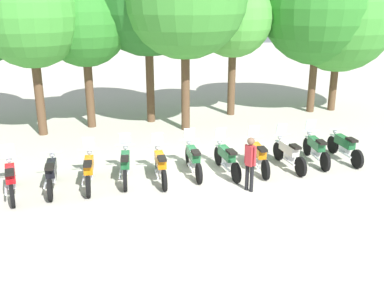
% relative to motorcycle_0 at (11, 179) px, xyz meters
% --- Properties ---
extents(ground_plane, '(80.00, 80.00, 0.00)m').
position_rel_motorcycle_0_xyz_m(ground_plane, '(5.42, 0.78, -0.52)').
color(ground_plane, '#BCB7A8').
extents(motorcycle_0, '(0.78, 2.15, 1.37)m').
position_rel_motorcycle_0_xyz_m(motorcycle_0, '(0.00, 0.00, 0.00)').
color(motorcycle_0, black).
rests_on(motorcycle_0, ground_plane).
extents(motorcycle_1, '(0.62, 2.19, 0.99)m').
position_rel_motorcycle_0_xyz_m(motorcycle_1, '(1.09, 0.27, -0.01)').
color(motorcycle_1, black).
rests_on(motorcycle_1, ground_plane).
extents(motorcycle_2, '(0.62, 2.19, 1.37)m').
position_rel_motorcycle_0_xyz_m(motorcycle_2, '(2.17, 0.40, 0.00)').
color(motorcycle_2, black).
rests_on(motorcycle_2, ground_plane).
extents(motorcycle_3, '(0.62, 2.19, 1.37)m').
position_rel_motorcycle_0_xyz_m(motorcycle_3, '(3.26, 0.70, 0.00)').
color(motorcycle_3, black).
rests_on(motorcycle_3, ground_plane).
extents(motorcycle_4, '(0.62, 2.19, 1.37)m').
position_rel_motorcycle_0_xyz_m(motorcycle_4, '(4.33, 0.56, 0.00)').
color(motorcycle_4, black).
rests_on(motorcycle_4, ground_plane).
extents(motorcycle_5, '(0.62, 2.19, 1.37)m').
position_rel_motorcycle_0_xyz_m(motorcycle_5, '(5.42, 0.95, 0.00)').
color(motorcycle_5, black).
rests_on(motorcycle_5, ground_plane).
extents(motorcycle_6, '(0.64, 2.18, 1.37)m').
position_rel_motorcycle_0_xyz_m(motorcycle_6, '(6.49, 0.86, 0.00)').
color(motorcycle_6, black).
rests_on(motorcycle_6, ground_plane).
extents(motorcycle_7, '(0.62, 2.19, 1.37)m').
position_rel_motorcycle_0_xyz_m(motorcycle_7, '(7.58, 0.99, 0.00)').
color(motorcycle_7, black).
rests_on(motorcycle_7, ground_plane).
extents(motorcycle_8, '(0.62, 2.18, 1.37)m').
position_rel_motorcycle_0_xyz_m(motorcycle_8, '(8.66, 1.09, 0.00)').
color(motorcycle_8, black).
rests_on(motorcycle_8, ground_plane).
extents(motorcycle_9, '(0.62, 2.19, 1.37)m').
position_rel_motorcycle_0_xyz_m(motorcycle_9, '(9.75, 1.42, 0.00)').
color(motorcycle_9, black).
rests_on(motorcycle_9, ground_plane).
extents(motorcycle_10, '(0.62, 2.19, 0.99)m').
position_rel_motorcycle_0_xyz_m(motorcycle_10, '(10.83, 1.51, -0.01)').
color(motorcycle_10, black).
rests_on(motorcycle_10, ground_plane).
extents(person_1, '(0.31, 0.36, 1.66)m').
position_rel_motorcycle_0_xyz_m(person_1, '(6.88, -0.60, 0.45)').
color(person_1, black).
rests_on(person_1, ground_plane).
extents(tree_1, '(3.99, 3.99, 6.75)m').
position_rel_motorcycle_0_xyz_m(tree_1, '(-0.21, 5.98, 4.21)').
color(tree_1, brown).
rests_on(tree_1, ground_plane).
extents(tree_2, '(3.61, 3.61, 6.25)m').
position_rel_motorcycle_0_xyz_m(tree_2, '(1.70, 6.89, 3.90)').
color(tree_2, brown).
rests_on(tree_2, ground_plane).
extents(tree_5, '(3.58, 3.58, 6.32)m').
position_rel_motorcycle_0_xyz_m(tree_5, '(8.22, 8.17, 3.98)').
color(tree_5, brown).
rests_on(tree_5, ground_plane).
extents(tree_6, '(5.27, 5.27, 7.60)m').
position_rel_motorcycle_0_xyz_m(tree_6, '(12.25, 8.20, 4.43)').
color(tree_6, brown).
rests_on(tree_6, ground_plane).
extents(tree_7, '(5.21, 5.21, 7.16)m').
position_rel_motorcycle_0_xyz_m(tree_7, '(13.43, 8.38, 4.03)').
color(tree_7, brown).
rests_on(tree_7, ground_plane).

